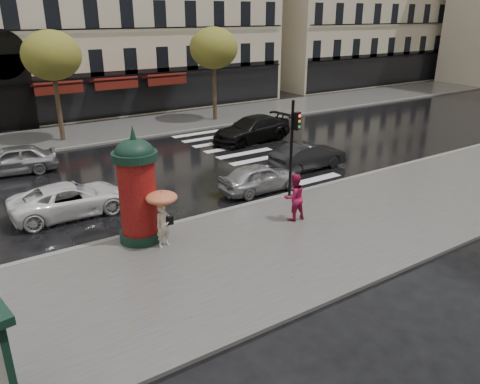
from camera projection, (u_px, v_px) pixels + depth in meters
ground at (256, 245)px, 16.19m from camera, size 160.00×160.00×0.00m
near_sidewalk at (265, 249)px, 15.78m from camera, size 90.00×7.00×0.12m
far_sidewalk at (91, 133)px, 30.97m from camera, size 90.00×6.00×0.12m
near_kerb at (212, 214)px, 18.50m from camera, size 90.00×0.25×0.14m
far_kerb at (105, 143)px, 28.62m from camera, size 90.00×0.25×0.14m
zebra_crossing at (245, 153)px, 26.75m from camera, size 3.60×11.75×0.01m
tree_far_left at (52, 56)px, 27.33m from camera, size 3.40×3.40×6.64m
tree_far_right at (214, 49)px, 32.99m from camera, size 3.40×3.40×6.64m
woman_umbrella at (162, 210)px, 15.40m from camera, size 1.05×1.05×2.01m
woman_red at (294, 197)px, 17.59m from camera, size 0.93×0.75×1.82m
man_burgundy at (142, 216)px, 16.09m from camera, size 0.98×0.83×1.71m
morris_column at (137, 187)px, 15.66m from camera, size 1.51×1.51×4.05m
traffic_light at (293, 140)px, 19.32m from camera, size 0.30×0.41×4.12m
car_silver at (260, 178)px, 20.86m from camera, size 3.81×1.58×1.29m
car_darkgrey at (308, 156)px, 23.90m from camera, size 4.18×1.54×1.37m
car_white at (71, 199)px, 18.44m from camera, size 4.60×2.16×1.27m
car_black at (252, 129)px, 29.00m from camera, size 5.47×2.63×1.54m
car_far_silver at (12, 160)px, 23.11m from camera, size 4.38×2.19×1.43m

